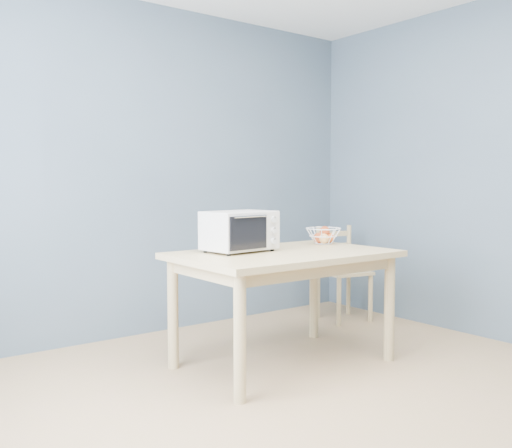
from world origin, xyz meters
TOP-DOWN VIEW (x-y plane):
  - room at (0.00, 0.00)m, footprint 4.01×4.51m
  - dining_table at (0.33, 0.99)m, footprint 1.40×0.90m
  - toaster_oven at (0.08, 1.16)m, footprint 0.48×0.37m
  - fruit_basket at (0.86, 1.17)m, footprint 0.28×0.28m
  - dining_chair at (1.56, 1.65)m, footprint 0.45×0.45m

SIDE VIEW (x-z plane):
  - dining_chair at x=1.56m, z-range -0.01..0.81m
  - dining_table at x=0.33m, z-range 0.27..1.02m
  - fruit_basket at x=0.86m, z-range 0.75..0.88m
  - toaster_oven at x=0.08m, z-range 0.76..1.02m
  - room at x=0.00m, z-range -0.01..2.61m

